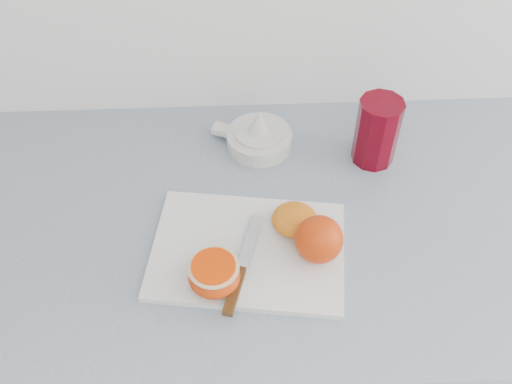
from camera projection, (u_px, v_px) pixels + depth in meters
counter at (313, 334)px, 1.33m from camera, size 2.33×0.64×0.89m
cutting_board at (248, 250)px, 0.94m from camera, size 0.34×0.27×0.01m
whole_orange at (319, 239)px, 0.90m from camera, size 0.08×0.08×0.08m
half_orange at (214, 275)px, 0.87m from camera, size 0.08×0.08×0.05m
squeezed_shell at (295, 219)px, 0.95m from camera, size 0.08×0.08×0.03m
paring_knife at (237, 281)px, 0.88m from camera, size 0.07×0.19×0.01m
citrus_juicer at (259, 136)px, 1.10m from camera, size 0.16×0.13×0.09m
red_tumbler at (376, 134)px, 1.05m from camera, size 0.08×0.08×0.13m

